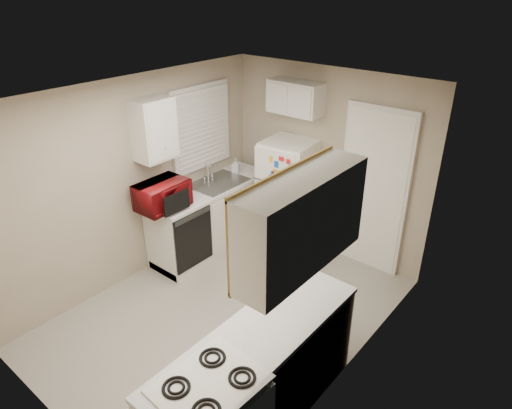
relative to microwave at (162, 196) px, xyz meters
The scene contains 18 objects.
floor 1.52m from the microwave, ahead, with size 3.80×3.80×0.00m, color #BCB5A7.
ceiling 1.74m from the microwave, ahead, with size 3.80×3.80×0.00m, color white.
wall_left 0.36m from the microwave, 158.58° to the right, with size 3.80×3.80×0.00m, color tan.
wall_right 2.50m from the microwave, ahead, with size 3.80×3.80×0.00m, color tan.
wall_back 2.09m from the microwave, 58.44° to the left, with size 2.80×2.80×0.00m, color tan.
wall_front 2.30m from the microwave, 61.58° to the right, with size 2.80×2.80×0.00m, color tan.
left_counter 0.98m from the microwave, 90.49° to the left, with size 0.60×1.80×0.90m, color silver.
dishwasher 0.65m from the microwave, 32.38° to the left, with size 0.03×0.58×0.72m, color black.
sink 0.95m from the microwave, 90.41° to the left, with size 0.54×0.74×0.16m, color gray.
microwave is the anchor object (origin of this frame).
soap_bottle 1.34m from the microwave, 92.43° to the left, with size 0.09×0.09×0.21m, color silver.
window_blinds 1.11m from the microwave, 106.00° to the left, with size 0.10×0.98×1.08m, color silver.
upper_cabinet_left 0.77m from the microwave, 147.53° to the left, with size 0.30×0.45×0.70m, color silver.
refrigerator 1.68m from the microwave, 63.75° to the left, with size 0.61×0.59×1.49m, color white.
cabinet_over_fridge 2.01m from the microwave, 66.95° to the left, with size 0.70×0.30×0.40m, color silver.
interior_door 2.50m from the microwave, 44.13° to the left, with size 0.86×0.06×2.08m, color white.
right_counter 2.45m from the microwave, 22.76° to the right, with size 0.60×2.00×0.90m, color silver.
upper_cabinet_right 2.54m from the microwave, 14.83° to the right, with size 0.30×1.20×0.70m, color silver.
Camera 1 is at (2.77, -2.85, 3.35)m, focal length 32.00 mm.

